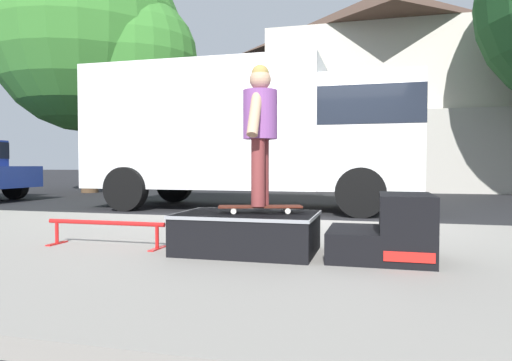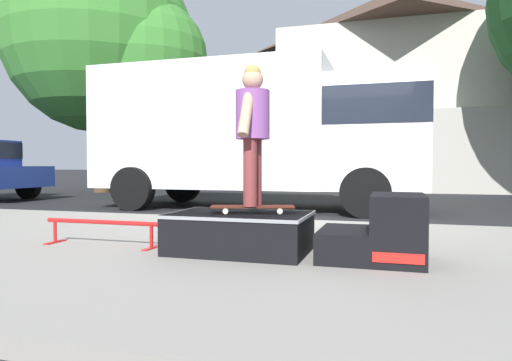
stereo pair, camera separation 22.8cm
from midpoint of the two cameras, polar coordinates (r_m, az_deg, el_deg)
ground_plane at (r=7.34m, az=8.72°, el=-5.42°), size 140.00×140.00×0.00m
sidewalk_slab at (r=4.40m, az=4.66°, el=-9.60°), size 50.00×5.00×0.12m
skate_box at (r=4.29m, az=-2.60°, el=-6.38°), size 1.29×0.86×0.37m
kicker_ramp at (r=4.10m, az=14.88°, el=-6.30°), size 0.88×0.79×0.57m
grind_rail at (r=4.87m, az=-19.68°, el=-5.58°), size 1.30×0.28×0.26m
skateboard at (r=4.26m, az=-1.00°, el=-3.35°), size 0.80×0.42×0.07m
skater_kid at (r=4.26m, az=-1.01°, el=7.21°), size 0.32×0.68×1.31m
box_truck at (r=9.84m, az=-1.14°, el=6.39°), size 6.91×2.63×3.05m
street_tree_main at (r=16.80m, az=-19.64°, el=15.96°), size 6.97×6.33×8.38m
house_behind at (r=20.40m, az=15.93°, el=11.20°), size 9.54×8.22×8.40m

